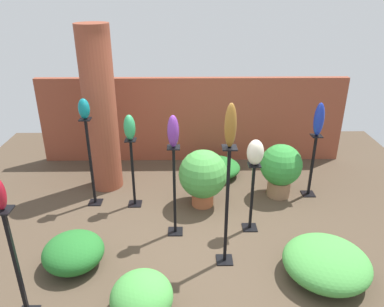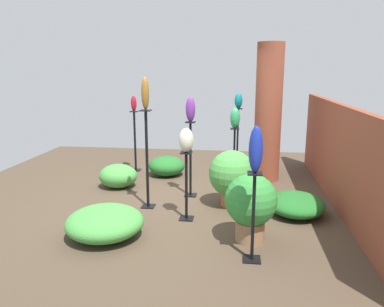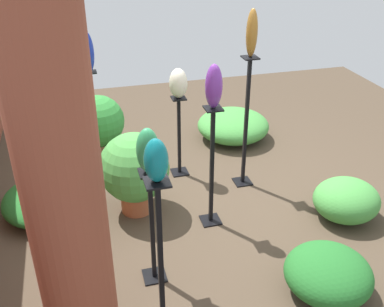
{
  "view_description": "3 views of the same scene",
  "coord_description": "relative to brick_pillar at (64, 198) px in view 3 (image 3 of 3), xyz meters",
  "views": [
    {
      "loc": [
        -0.1,
        -4.03,
        3.1
      ],
      "look_at": [
        -0.04,
        0.3,
        1.14
      ],
      "focal_mm": 35.0,
      "sensor_mm": 36.0,
      "label": 1
    },
    {
      "loc": [
        5.78,
        1.0,
        2.1
      ],
      "look_at": [
        0.23,
        0.29,
        0.85
      ],
      "focal_mm": 35.0,
      "sensor_mm": 36.0,
      "label": 2
    },
    {
      "loc": [
        -3.85,
        1.38,
        2.86
      ],
      "look_at": [
        -0.11,
        0.36,
        0.74
      ],
      "focal_mm": 42.0,
      "sensor_mm": 36.0,
      "label": 3
    }
  ],
  "objects": [
    {
      "name": "art_vase_teal",
      "position": [
        -0.09,
        -0.57,
        0.22
      ],
      "size": [
        0.16,
        0.15,
        0.29
      ],
      "primitive_type": "ellipsoid",
      "color": "#0F727A",
      "rests_on": "pedestal_teal"
    },
    {
      "name": "foliage_bed_west",
      "position": [
        1.8,
        0.33,
        -1.15
      ],
      "size": [
        0.95,
        0.85,
        0.3
      ],
      "primitive_type": "ellipsoid",
      "color": "#236B28",
      "rests_on": "ground"
    },
    {
      "name": "art_vase_violet",
      "position": [
        1.18,
        -1.34,
        0.18
      ],
      "size": [
        0.14,
        0.16,
        0.41
      ],
      "primitive_type": "ellipsoid",
      "color": "#6B2D8C",
      "rests_on": "pedestal_violet"
    },
    {
      "name": "potted_plant_front_right",
      "position": [
        1.58,
        -0.63,
        -0.8
      ],
      "size": [
        0.73,
        0.73,
        0.89
      ],
      "color": "#B25B38",
      "rests_on": "ground"
    },
    {
      "name": "foliage_bed_east",
      "position": [
        0.87,
        -2.71,
        -1.09
      ],
      "size": [
        0.64,
        0.69,
        0.43
      ],
      "primitive_type": "ellipsoid",
      "color": "#479942",
      "rests_on": "ground"
    },
    {
      "name": "pedestal_cobalt",
      "position": [
        3.3,
        -0.36,
        -0.84
      ],
      "size": [
        0.2,
        0.2,
        1.03
      ],
      "color": "black",
      "rests_on": "ground"
    },
    {
      "name": "brick_pillar",
      "position": [
        0.0,
        0.0,
        0.0
      ],
      "size": [
        0.5,
        0.5,
        2.61
      ],
      "primitive_type": "cylinder",
      "color": "brown",
      "rests_on": "ground"
    },
    {
      "name": "art_vase_cobalt",
      "position": [
        3.3,
        -0.36,
        -0.02
      ],
      "size": [
        0.15,
        0.15,
        0.51
      ],
      "primitive_type": "ellipsoid",
      "color": "#192D9E",
      "rests_on": "pedestal_cobalt"
    },
    {
      "name": "potted_plant_mid_right",
      "position": [
        2.8,
        -0.37,
        -0.81
      ],
      "size": [
        0.65,
        0.65,
        0.87
      ],
      "color": "#936B4C",
      "rests_on": "ground"
    },
    {
      "name": "pedestal_ivory",
      "position": [
        2.21,
        -1.26,
        -0.85
      ],
      "size": [
        0.2,
        0.2,
        0.99
      ],
      "color": "black",
      "rests_on": "ground"
    },
    {
      "name": "pedestal_jade",
      "position": [
        0.53,
        -0.62,
        -0.81
      ],
      "size": [
        0.2,
        0.2,
        1.08
      ],
      "color": "black",
      "rests_on": "ground"
    },
    {
      "name": "ground_plane",
      "position": [
        1.44,
        -1.54,
        -1.3
      ],
      "size": [
        8.0,
        8.0,
        0.0
      ],
      "primitive_type": "plane",
      "color": "#4C3D2D"
    },
    {
      "name": "pedestal_bronze",
      "position": [
        1.79,
        -1.93,
        -0.6
      ],
      "size": [
        0.2,
        0.2,
        1.52
      ],
      "color": "black",
      "rests_on": "ground"
    },
    {
      "name": "foliage_bed_rear",
      "position": [
        2.93,
        -2.21,
        -1.1
      ],
      "size": [
        0.99,
        1.0,
        0.4
      ],
      "primitive_type": "ellipsoid",
      "color": "#479942",
      "rests_on": "ground"
    },
    {
      "name": "foliage_bed_center",
      "position": [
        -0.02,
        -1.98,
        -1.11
      ],
      "size": [
        0.72,
        0.73,
        0.39
      ],
      "primitive_type": "ellipsoid",
      "color": "#236B28",
      "rests_on": "ground"
    },
    {
      "name": "art_vase_ivory",
      "position": [
        2.21,
        -1.26,
        -0.14
      ],
      "size": [
        0.22,
        0.2,
        0.34
      ],
      "primitive_type": "ellipsoid",
      "color": "beige",
      "rests_on": "pedestal_ivory"
    },
    {
      "name": "art_vase_jade",
      "position": [
        0.53,
        -0.62,
        -0.04
      ],
      "size": [
        0.16,
        0.18,
        0.37
      ],
      "primitive_type": "ellipsoid",
      "color": "#2D9356",
      "rests_on": "pedestal_jade"
    },
    {
      "name": "pedestal_teal",
      "position": [
        -0.09,
        -0.57,
        -0.67
      ],
      "size": [
        0.2,
        0.2,
        1.38
      ],
      "color": "black",
      "rests_on": "ground"
    },
    {
      "name": "art_vase_bronze",
      "position": [
        1.79,
        -1.93,
        0.46
      ],
      "size": [
        0.13,
        0.12,
        0.49
      ],
      "primitive_type": "ellipsoid",
      "color": "brown",
      "rests_on": "pedestal_bronze"
    },
    {
      "name": "pedestal_violet",
      "position": [
        1.18,
        -1.34,
        -0.72
      ],
      "size": [
        0.2,
        0.2,
        1.27
      ],
      "color": "black",
      "rests_on": "ground"
    }
  ]
}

